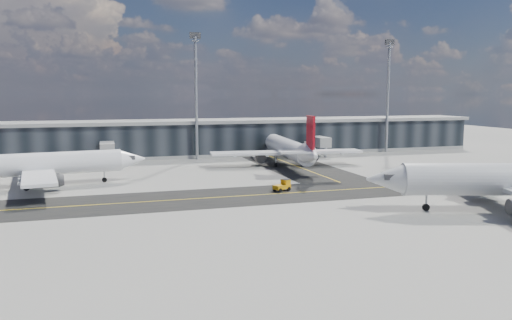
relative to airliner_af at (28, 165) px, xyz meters
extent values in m
plane|color=gray|center=(32.44, -20.62, -3.68)|extent=(300.00, 300.00, 0.00)
cube|color=black|center=(32.44, -16.62, -3.67)|extent=(180.00, 14.00, 0.02)
cube|color=black|center=(50.44, 14.38, -3.67)|extent=(14.00, 50.00, 0.02)
cube|color=yellow|center=(32.44, -16.62, -3.65)|extent=(180.00, 0.25, 0.01)
cube|color=yellow|center=(50.44, 14.38, -3.65)|extent=(0.25, 50.00, 0.01)
cube|color=black|center=(32.44, 34.38, 0.32)|extent=(150.00, 12.00, 8.00)
cube|color=gray|center=(32.44, 34.38, 4.72)|extent=(152.00, 13.00, 0.80)
cube|color=gray|center=(32.44, 34.38, -3.28)|extent=(150.00, 12.20, 0.80)
cube|color=gray|center=(12.44, 26.38, -0.18)|extent=(3.00, 10.00, 2.40)
cylinder|color=gray|center=(12.44, 21.38, -2.48)|extent=(0.60, 0.60, 2.40)
cube|color=gray|center=(62.44, 26.38, -0.18)|extent=(3.00, 10.00, 2.40)
cylinder|color=gray|center=(62.44, 21.38, -2.48)|extent=(0.60, 0.60, 2.40)
cylinder|color=gray|center=(32.44, 27.38, 10.32)|extent=(0.70, 0.70, 28.00)
cube|color=#2D2D30|center=(32.44, 27.38, 24.52)|extent=(2.50, 0.50, 1.40)
cylinder|color=gray|center=(82.44, 27.38, 10.32)|extent=(0.70, 0.70, 28.00)
cube|color=#2D2D30|center=(82.44, 27.38, 24.52)|extent=(2.50, 0.50, 1.40)
cylinder|color=white|center=(0.56, 0.07, 0.06)|extent=(28.33, 7.20, 3.74)
cone|color=white|center=(16.36, 2.05, 0.06)|extent=(5.11, 4.30, 3.74)
cube|color=white|center=(1.49, 0.19, -0.87)|extent=(8.59, 32.17, 0.47)
cylinder|color=#2D2D30|center=(1.72, 5.88, -1.90)|extent=(4.17, 2.62, 2.15)
cylinder|color=#2D2D30|center=(3.12, -5.27, -1.90)|extent=(4.17, 2.62, 2.15)
cube|color=#BBBEC0|center=(1.72, 5.88, -1.15)|extent=(1.90, 0.60, 0.75)
cube|color=#BBBEC0|center=(3.12, -5.27, -1.15)|extent=(1.90, 0.60, 0.75)
cube|color=#2D2D30|center=(15.89, 1.99, 0.44)|extent=(2.11, 2.28, 0.66)
cylinder|color=gray|center=(11.71, 1.46, -2.56)|extent=(0.25, 0.25, 1.87)
cylinder|color=black|center=(11.71, 1.46, -3.26)|extent=(0.88, 0.43, 0.84)
cylinder|color=black|center=(-0.71, 2.74, -3.17)|extent=(1.08, 0.59, 1.03)
cylinder|color=black|center=(-0.02, -2.83, -3.17)|extent=(1.08, 0.59, 1.03)
cylinder|color=white|center=(48.70, 10.47, 0.11)|extent=(6.90, 28.70, 3.79)
cone|color=white|center=(50.48, 26.50, 0.11)|extent=(4.29, 5.13, 3.79)
cone|color=white|center=(46.88, -6.03, 0.68)|extent=(4.40, 6.07, 3.79)
cube|color=white|center=(48.81, 11.41, -0.83)|extent=(32.58, 8.26, 0.47)
cylinder|color=#2D2D30|center=(43.26, 12.98, -1.88)|extent=(2.61, 4.20, 2.18)
cylinder|color=#2D2D30|center=(54.57, 11.73, -1.88)|extent=(2.61, 4.20, 2.18)
cube|color=#BBBEC0|center=(43.26, 12.98, -1.12)|extent=(0.59, 1.93, 0.76)
cube|color=#BBBEC0|center=(54.57, 11.73, -1.12)|extent=(0.59, 1.93, 0.76)
cube|color=#AC0B18|center=(46.93, -5.56, 4.67)|extent=(0.86, 4.01, 5.88)
cube|color=white|center=(46.88, -6.03, 1.25)|extent=(11.61, 3.89, 0.33)
cube|color=#2D2D30|center=(50.42, 26.03, 0.49)|extent=(2.28, 2.12, 0.66)
cylinder|color=gray|center=(49.95, 21.78, -2.54)|extent=(0.25, 0.25, 1.90)
cylinder|color=black|center=(49.95, 21.78, -3.25)|extent=(0.42, 0.89, 0.85)
cylinder|color=black|center=(45.77, 9.84, -3.16)|extent=(0.59, 1.09, 1.04)
cylinder|color=black|center=(51.43, 9.21, -3.16)|extent=(0.59, 1.09, 1.04)
cone|color=#BBBEC0|center=(46.65, -31.23, 0.49)|extent=(6.22, 5.53, 4.17)
cylinder|color=#2D2D30|center=(63.45, -29.91, -1.70)|extent=(4.90, 3.59, 2.40)
cube|color=#BBBEC0|center=(63.45, -29.91, -0.86)|extent=(2.12, 1.02, 0.83)
cube|color=#2D2D30|center=(47.15, -31.38, 0.91)|extent=(2.67, 2.81, 0.73)
cylinder|color=gray|center=(51.63, -32.78, -2.43)|extent=(0.31, 0.31, 2.09)
cylinder|color=black|center=(51.63, -32.78, -3.21)|extent=(1.00, 0.63, 0.94)
cube|color=orange|center=(38.23, -14.82, -2.98)|extent=(3.10, 2.38, 0.66)
cube|color=orange|center=(39.00, -14.47, -2.37)|extent=(1.45, 1.54, 0.84)
cube|color=black|center=(39.00, -14.47, -2.04)|extent=(1.34, 1.46, 0.23)
cylinder|color=black|center=(38.83, -13.87, -3.35)|extent=(0.69, 0.49, 0.66)
cylinder|color=black|center=(39.34, -14.98, -3.35)|extent=(0.69, 0.49, 0.66)
cylinder|color=black|center=(37.13, -14.66, -3.35)|extent=(0.69, 0.49, 0.66)
cylinder|color=black|center=(37.64, -15.77, -3.35)|extent=(0.69, 0.49, 0.66)
imported|color=white|center=(54.58, 23.38, -2.96)|extent=(2.77, 5.33, 1.44)
camera|label=1|loc=(12.16, -86.93, 11.35)|focal=35.00mm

